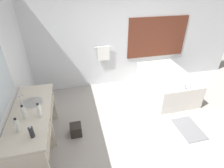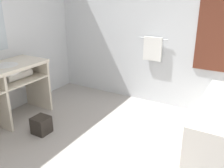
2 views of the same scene
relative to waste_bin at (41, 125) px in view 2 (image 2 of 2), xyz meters
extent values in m
cube|color=silver|center=(1.23, 1.82, 1.23)|extent=(7.40, 0.06, 2.70)
cylinder|color=silver|center=(0.93, 1.75, 1.03)|extent=(0.50, 0.02, 0.02)
cube|color=white|center=(0.93, 1.74, 0.86)|extent=(0.32, 0.04, 0.40)
cylinder|color=white|center=(-0.66, 0.06, 0.70)|extent=(0.35, 0.35, 0.13)
cube|color=beige|center=(-0.66, 0.61, 0.30)|extent=(0.56, 0.04, 0.84)
cylinder|color=white|center=(-0.61, 0.22, 0.58)|extent=(0.13, 0.45, 0.13)
cube|color=#2D2823|center=(0.00, 0.00, 0.00)|extent=(0.22, 0.22, 0.24)
camera|label=1|loc=(0.13, -2.58, 2.62)|focal=28.00mm
camera|label=2|loc=(2.41, -2.16, 1.77)|focal=40.00mm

